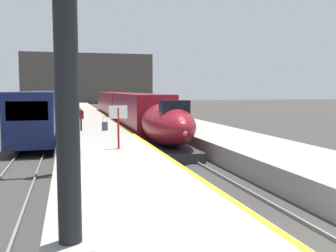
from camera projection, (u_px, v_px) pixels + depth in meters
The scene contains 15 objects.
ground_plane at pixel (319, 251), 9.47m from camera, with size 260.00×260.00×0.00m, color #33302D.
platform_left at pixel (91, 131), 32.24m from camera, with size 4.80×110.00×1.05m, color gray.
platform_right at pixel (183, 128), 34.28m from camera, with size 4.80×110.00×1.05m, color gray.
platform_left_safety_stripe at pixel (118, 124), 32.77m from camera, with size 0.20×107.80×0.01m, color yellow.
rail_main_left at pixel (125, 132), 35.76m from camera, with size 0.08×110.00×0.12m, color slate.
rail_main_right at pixel (141, 131), 36.14m from camera, with size 0.08×110.00×0.12m, color slate.
rail_secondary_left at pixel (33, 134), 33.73m from camera, with size 0.08×110.00×0.12m, color slate.
rail_secondary_right at pixel (51, 134), 34.10m from camera, with size 0.08×110.00×0.12m, color slate.
highspeed_train_main at pixel (129, 110), 38.23m from camera, with size 2.92×38.89×3.60m.
regional_train_adjacent at pixel (45, 108), 39.26m from camera, with size 2.85×36.60×3.80m.
station_column_mid at pixel (65, 29), 17.96m from camera, with size 4.00×0.68×9.51m.
passenger_near_edge at pixel (80, 117), 27.32m from camera, with size 0.53×0.35×1.69m.
rolling_suitcase at pixel (105, 126), 27.48m from camera, with size 0.40×0.22×0.98m.
departure_info_board at pixel (118, 118), 18.90m from camera, with size 0.90×0.10×2.12m.
terminus_back_wall at pixel (89, 79), 107.06m from camera, with size 36.00×2.00×14.00m, color #4C4742.
Camera 1 is at (-5.90, -7.91, 3.94)m, focal length 41.29 mm.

